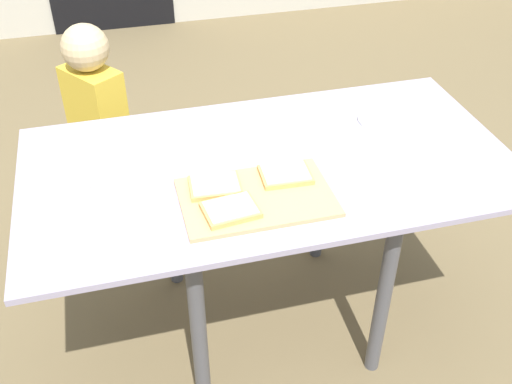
{
  "coord_description": "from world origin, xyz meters",
  "views": [
    {
      "loc": [
        -0.44,
        -1.51,
        1.81
      ],
      "look_at": [
        -0.04,
        0.0,
        0.62
      ],
      "focal_mm": 42.57,
      "sensor_mm": 36.0,
      "label": 1
    }
  ],
  "objects_px": {
    "dining_table": "(269,185)",
    "plate_white_right": "(386,119)",
    "pizza_slice_far_right": "(286,174)",
    "cutting_board": "(257,197)",
    "pizza_slice_near_left": "(231,210)",
    "child_left": "(98,118)",
    "plate_white_left": "(123,177)",
    "pizza_slice_far_left": "(215,186)"
  },
  "relations": [
    {
      "from": "dining_table",
      "to": "pizza_slice_far_right",
      "type": "height_order",
      "value": "pizza_slice_far_right"
    },
    {
      "from": "dining_table",
      "to": "plate_white_right",
      "type": "bearing_deg",
      "value": 17.03
    },
    {
      "from": "cutting_board",
      "to": "pizza_slice_far_left",
      "type": "distance_m",
      "value": 0.13
    },
    {
      "from": "pizza_slice_far_right",
      "to": "plate_white_right",
      "type": "height_order",
      "value": "pizza_slice_far_right"
    },
    {
      "from": "dining_table",
      "to": "pizza_slice_far_left",
      "type": "relative_size",
      "value": 9.77
    },
    {
      "from": "plate_white_left",
      "to": "plate_white_right",
      "type": "bearing_deg",
      "value": 7.2
    },
    {
      "from": "cutting_board",
      "to": "plate_white_right",
      "type": "height_order",
      "value": "cutting_board"
    },
    {
      "from": "pizza_slice_near_left",
      "to": "dining_table",
      "type": "bearing_deg",
      "value": 52.27
    },
    {
      "from": "pizza_slice_near_left",
      "to": "plate_white_left",
      "type": "distance_m",
      "value": 0.38
    },
    {
      "from": "cutting_board",
      "to": "child_left",
      "type": "relative_size",
      "value": 0.46
    },
    {
      "from": "pizza_slice_near_left",
      "to": "cutting_board",
      "type": "bearing_deg",
      "value": 31.87
    },
    {
      "from": "pizza_slice_far_right",
      "to": "child_left",
      "type": "bearing_deg",
      "value": 122.58
    },
    {
      "from": "pizza_slice_far_left",
      "to": "plate_white_right",
      "type": "xyz_separation_m",
      "value": [
        0.66,
        0.25,
        -0.02
      ]
    },
    {
      "from": "dining_table",
      "to": "cutting_board",
      "type": "relative_size",
      "value": 3.52
    },
    {
      "from": "pizza_slice_far_left",
      "to": "plate_white_right",
      "type": "bearing_deg",
      "value": 20.89
    },
    {
      "from": "cutting_board",
      "to": "pizza_slice_far_right",
      "type": "height_order",
      "value": "pizza_slice_far_right"
    },
    {
      "from": "cutting_board",
      "to": "pizza_slice_near_left",
      "type": "height_order",
      "value": "pizza_slice_near_left"
    },
    {
      "from": "plate_white_left",
      "to": "plate_white_right",
      "type": "relative_size",
      "value": 1.0
    },
    {
      "from": "pizza_slice_far_right",
      "to": "pizza_slice_far_left",
      "type": "bearing_deg",
      "value": -179.51
    },
    {
      "from": "pizza_slice_near_left",
      "to": "plate_white_right",
      "type": "distance_m",
      "value": 0.74
    },
    {
      "from": "plate_white_right",
      "to": "plate_white_left",
      "type": "bearing_deg",
      "value": -172.8
    },
    {
      "from": "pizza_slice_near_left",
      "to": "plate_white_left",
      "type": "xyz_separation_m",
      "value": [
        -0.28,
        0.26,
        -0.02
      ]
    },
    {
      "from": "dining_table",
      "to": "pizza_slice_near_left",
      "type": "bearing_deg",
      "value": -127.73
    },
    {
      "from": "pizza_slice_far_left",
      "to": "pizza_slice_near_left",
      "type": "height_order",
      "value": "same"
    },
    {
      "from": "plate_white_left",
      "to": "plate_white_right",
      "type": "height_order",
      "value": "same"
    },
    {
      "from": "cutting_board",
      "to": "pizza_slice_near_left",
      "type": "bearing_deg",
      "value": -148.13
    },
    {
      "from": "pizza_slice_far_left",
      "to": "child_left",
      "type": "distance_m",
      "value": 0.92
    },
    {
      "from": "cutting_board",
      "to": "pizza_slice_far_left",
      "type": "relative_size",
      "value": 2.78
    },
    {
      "from": "pizza_slice_far_left",
      "to": "dining_table",
      "type": "bearing_deg",
      "value": 29.17
    },
    {
      "from": "pizza_slice_far_right",
      "to": "dining_table",
      "type": "bearing_deg",
      "value": 99.71
    },
    {
      "from": "pizza_slice_far_right",
      "to": "pizza_slice_near_left",
      "type": "distance_m",
      "value": 0.23
    },
    {
      "from": "pizza_slice_far_right",
      "to": "pizza_slice_near_left",
      "type": "height_order",
      "value": "same"
    },
    {
      "from": "cutting_board",
      "to": "pizza_slice_far_right",
      "type": "xyz_separation_m",
      "value": [
        0.11,
        0.07,
        0.02
      ]
    },
    {
      "from": "plate_white_left",
      "to": "pizza_slice_near_left",
      "type": "bearing_deg",
      "value": -42.87
    },
    {
      "from": "cutting_board",
      "to": "pizza_slice_far_left",
      "type": "height_order",
      "value": "pizza_slice_far_left"
    },
    {
      "from": "pizza_slice_far_right",
      "to": "child_left",
      "type": "height_order",
      "value": "child_left"
    },
    {
      "from": "cutting_board",
      "to": "pizza_slice_near_left",
      "type": "distance_m",
      "value": 0.11
    },
    {
      "from": "dining_table",
      "to": "plate_white_right",
      "type": "distance_m",
      "value": 0.49
    },
    {
      "from": "cutting_board",
      "to": "plate_white_right",
      "type": "distance_m",
      "value": 0.63
    },
    {
      "from": "pizza_slice_far_right",
      "to": "plate_white_right",
      "type": "distance_m",
      "value": 0.51
    },
    {
      "from": "pizza_slice_near_left",
      "to": "plate_white_left",
      "type": "relative_size",
      "value": 0.81
    },
    {
      "from": "dining_table",
      "to": "child_left",
      "type": "bearing_deg",
      "value": 125.29
    }
  ]
}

